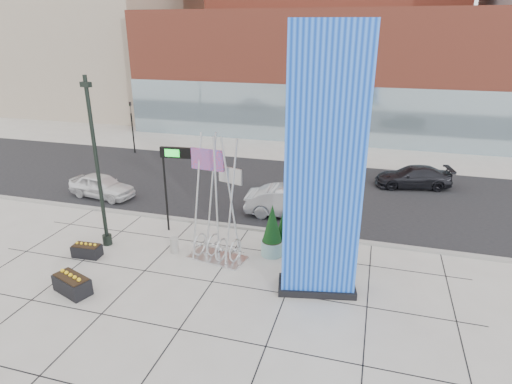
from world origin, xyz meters
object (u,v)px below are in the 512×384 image
(public_art_sculpture, at_px, (217,228))
(car_silver_mid, at_px, (290,202))
(blue_pylon, at_px, (323,174))
(concrete_bollard, at_px, (174,245))
(lamp_post, at_px, (99,181))
(overhead_street_sign, at_px, (177,160))
(car_white_west, at_px, (102,186))

(public_art_sculpture, xyz_separation_m, car_silver_mid, (2.12, 5.30, -0.68))
(blue_pylon, distance_m, car_silver_mid, 7.97)
(concrete_bollard, bearing_deg, lamp_post, -177.47)
(lamp_post, relative_size, car_silver_mid, 1.61)
(blue_pylon, distance_m, public_art_sculpture, 5.68)
(blue_pylon, bearing_deg, lamp_post, 162.83)
(overhead_street_sign, bearing_deg, car_white_west, 149.59)
(public_art_sculpture, distance_m, car_white_west, 10.50)
(car_white_west, xyz_separation_m, car_silver_mid, (11.34, 0.34, 0.09))
(public_art_sculpture, height_order, car_silver_mid, public_art_sculpture)
(blue_pylon, bearing_deg, car_silver_mid, 98.79)
(car_white_west, bearing_deg, concrete_bollard, -117.27)
(blue_pylon, xyz_separation_m, lamp_post, (-9.92, 1.01, -1.56))
(overhead_street_sign, height_order, car_white_west, overhead_street_sign)
(car_white_west, bearing_deg, lamp_post, -135.86)
(car_silver_mid, bearing_deg, public_art_sculpture, 154.19)
(blue_pylon, height_order, car_silver_mid, blue_pylon)
(car_silver_mid, bearing_deg, car_white_west, 87.65)
(blue_pylon, height_order, overhead_street_sign, blue_pylon)
(car_silver_mid, bearing_deg, concrete_bollard, 138.01)
(car_silver_mid, bearing_deg, lamp_post, 122.12)
(blue_pylon, relative_size, car_white_west, 2.39)
(car_white_west, bearing_deg, public_art_sculpture, -110.55)
(blue_pylon, xyz_separation_m, concrete_bollard, (-6.57, 1.16, -4.34))
(lamp_post, relative_size, public_art_sculpture, 1.38)
(blue_pylon, height_order, public_art_sculpture, blue_pylon)
(concrete_bollard, distance_m, overhead_street_sign, 3.93)
(overhead_street_sign, bearing_deg, blue_pylon, -29.85)
(concrete_bollard, xyz_separation_m, car_white_west, (-7.16, 5.02, 0.33))
(car_white_west, height_order, car_silver_mid, car_silver_mid)
(concrete_bollard, relative_size, car_white_west, 0.18)
(blue_pylon, bearing_deg, overhead_street_sign, 144.69)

